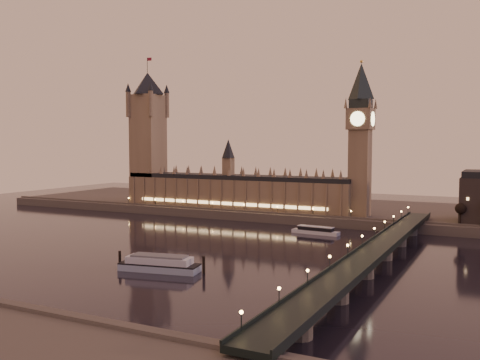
% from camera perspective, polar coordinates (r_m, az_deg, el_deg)
% --- Properties ---
extents(ground, '(700.00, 700.00, 0.00)m').
position_cam_1_polar(ground, '(280.43, -4.60, -7.39)').
color(ground, black).
rests_on(ground, ground).
extents(far_embankment, '(560.00, 130.00, 6.00)m').
position_cam_1_polar(far_embankment, '(418.61, 10.88, -3.26)').
color(far_embankment, '#423D35').
rests_on(far_embankment, ground).
extents(palace_of_westminster, '(180.00, 26.62, 52.00)m').
position_cam_1_polar(palace_of_westminster, '(401.54, -0.51, -0.81)').
color(palace_of_westminster, brown).
rests_on(palace_of_westminster, ground).
extents(victoria_tower, '(31.68, 31.68, 118.00)m').
position_cam_1_polar(victoria_tower, '(442.66, -9.78, 5.29)').
color(victoria_tower, brown).
rests_on(victoria_tower, ground).
extents(big_ben, '(17.68, 17.68, 104.00)m').
position_cam_1_polar(big_ben, '(366.72, 12.72, 5.25)').
color(big_ben, brown).
rests_on(big_ben, ground).
extents(westminster_bridge, '(13.20, 260.00, 15.30)m').
position_cam_1_polar(westminster_bridge, '(245.28, 14.16, -7.83)').
color(westminster_bridge, black).
rests_on(westminster_bridge, ground).
extents(bare_tree_0, '(6.71, 6.71, 13.65)m').
position_cam_1_polar(bare_tree_0, '(346.62, 22.55, -2.79)').
color(bare_tree_0, black).
rests_on(bare_tree_0, ground).
extents(cruise_boat_a, '(29.87, 8.73, 4.71)m').
position_cam_1_polar(cruise_boat_a, '(328.81, 8.06, -5.36)').
color(cruise_boat_a, silver).
rests_on(cruise_boat_a, ground).
extents(moored_barge, '(40.03, 16.18, 7.46)m').
position_cam_1_polar(moored_barge, '(235.47, -8.59, -8.84)').
color(moored_barge, '#92A6BA').
rests_on(moored_barge, ground).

